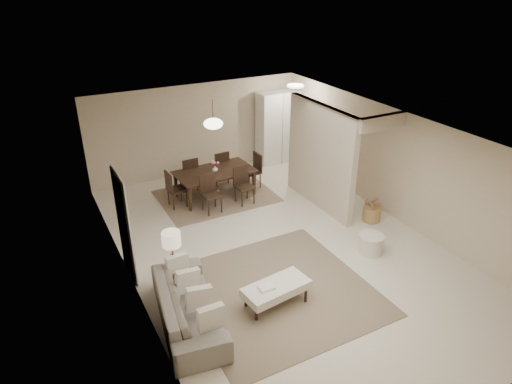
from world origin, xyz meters
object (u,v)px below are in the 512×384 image
sofa (188,306)px  ottoman_bench (276,289)px  dining_table (216,184)px  pantry_cabinet (278,127)px  side_table (175,282)px  wicker_basket (372,214)px  round_pouf (371,244)px

sofa → ottoman_bench: size_ratio=1.85×
ottoman_bench → sofa: bearing=161.6°
ottoman_bench → dining_table: (0.75, 4.31, 0.01)m
pantry_cabinet → ottoman_bench: pantry_cabinet is taller
pantry_cabinet → side_table: 6.64m
side_table → ottoman_bench: bearing=-37.4°
wicker_basket → ottoman_bench: bearing=-156.2°
sofa → side_table: 0.79m
side_table → round_pouf: 3.98m
round_pouf → ottoman_bench: bearing=-168.9°
pantry_cabinet → sofa: size_ratio=0.93×
ottoman_bench → round_pouf: size_ratio=2.41×
sofa → dining_table: bearing=-20.2°
round_pouf → dining_table: bearing=114.8°
ottoman_bench → round_pouf: 2.57m
pantry_cabinet → side_table: bearing=-136.1°
sofa → ottoman_bench: 1.50m
ottoman_bench → side_table: side_table is taller
pantry_cabinet → dining_table: pantry_cabinet is taller
sofa → wicker_basket: bearing=-67.3°
pantry_cabinet → dining_table: 2.99m
pantry_cabinet → round_pouf: size_ratio=4.16×
sofa → ottoman_bench: (1.47, -0.30, 0.00)m
wicker_basket → dining_table: bearing=133.4°
ottoman_bench → round_pouf: bearing=4.2°
sofa → round_pouf: size_ratio=4.46×
round_pouf → pantry_cabinet: bearing=81.1°
sofa → wicker_basket: (4.88, 1.20, -0.15)m
sofa → wicker_basket: 5.03m
ottoman_bench → pantry_cabinet: bearing=52.7°
side_table → wicker_basket: size_ratio=1.24×
side_table → round_pouf: size_ratio=1.01×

